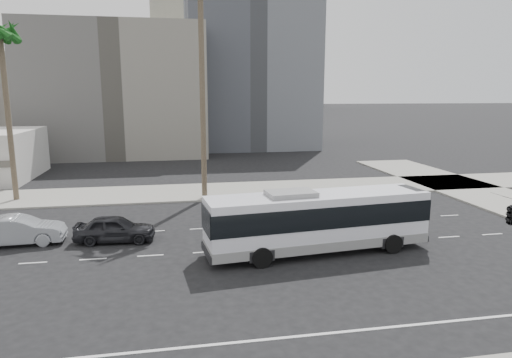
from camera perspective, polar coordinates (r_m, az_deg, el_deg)
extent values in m
plane|color=black|center=(25.94, 0.28, -8.87)|extent=(700.00, 700.00, 0.00)
cube|color=gray|center=(40.69, -3.76, -1.51)|extent=(120.00, 7.00, 0.15)
cube|color=slate|center=(69.41, -16.86, 10.56)|extent=(24.00, 18.00, 18.00)
cube|color=#4C4F57|center=(77.15, -1.05, 13.97)|extent=(20.00, 20.00, 26.00)
cube|color=#B5B199|center=(274.34, -10.12, 13.40)|extent=(42.00, 42.00, 44.00)
cube|color=#B5B199|center=(278.77, -10.40, 21.23)|extent=(26.00, 26.00, 32.00)
cube|color=slate|center=(260.12, 0.67, 16.59)|extent=(26.00, 26.00, 70.00)
cube|color=slate|center=(294.39, 4.46, 14.91)|extent=(22.00, 22.00, 60.00)
cube|color=silver|center=(25.16, 7.82, -5.00)|extent=(12.62, 4.00, 2.78)
cube|color=black|center=(25.07, 7.85, -4.18)|extent=(12.68, 4.07, 1.18)
cube|color=gray|center=(25.52, 7.75, -7.66)|extent=(12.64, 4.04, 0.53)
cube|color=gray|center=(24.35, 4.33, -1.83)|extent=(2.73, 1.97, 0.32)
cube|color=#262628|center=(27.26, 19.73, -1.66)|extent=(0.84, 1.98, 0.32)
cylinder|color=black|center=(25.87, 17.14, -8.17)|extent=(1.07, 0.32, 1.07)
cylinder|color=black|center=(28.20, 14.59, -6.46)|extent=(1.07, 0.32, 1.07)
cylinder|color=black|center=(23.46, 0.21, -9.65)|extent=(1.07, 0.32, 1.07)
cylinder|color=black|center=(26.00, -0.91, -7.58)|extent=(1.07, 0.32, 1.07)
imported|color=black|center=(28.25, -17.45, -6.02)|extent=(2.22, 4.80, 1.59)
imported|color=#95999F|center=(29.90, -27.90, -5.78)|extent=(2.05, 5.22, 1.69)
imported|color=#262628|center=(18.69, 29.73, -3.38)|extent=(2.44, 1.37, 0.98)
cylinder|color=brown|center=(37.02, -6.81, 10.69)|extent=(0.48, 0.48, 17.42)
cylinder|color=brown|center=(41.17, -28.86, 6.46)|extent=(0.41, 0.41, 13.15)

